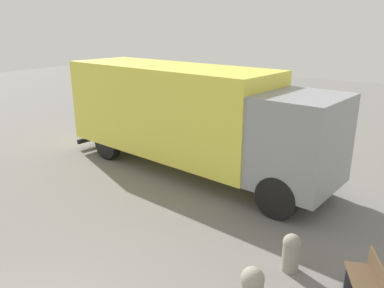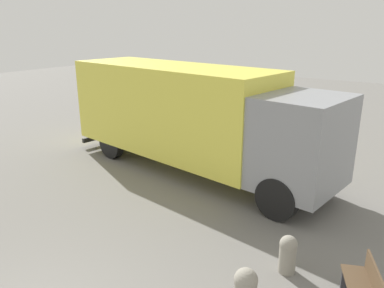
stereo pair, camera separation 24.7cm
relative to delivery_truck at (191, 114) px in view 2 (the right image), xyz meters
The scene contains 2 objects.
delivery_truck is the anchor object (origin of this frame).
bollard_far_bench 5.48m from the delivery_truck, 37.34° to the right, with size 0.32×0.32×0.72m.
Camera 2 is at (4.16, -1.68, 4.21)m, focal length 35.00 mm.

